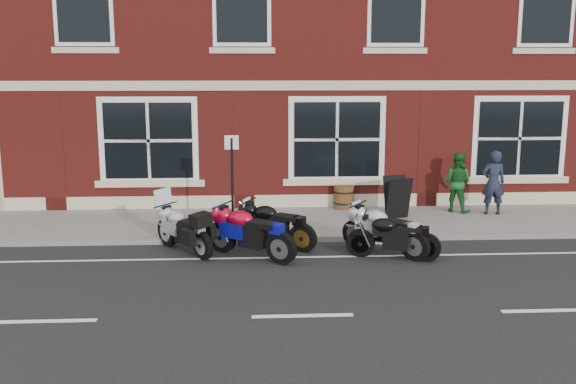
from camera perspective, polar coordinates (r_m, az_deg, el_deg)
The scene contains 14 objects.
ground at distance 13.11m, azimuth 0.28°, elevation -6.08°, with size 80.00×80.00×0.00m, color black.
sidewalk at distance 15.98m, azimuth -0.37°, elevation -2.75°, with size 30.00×3.00×0.12m, color slate.
kerb at distance 14.46m, azimuth -0.06°, elevation -4.22°, with size 30.00×0.16×0.12m, color slate.
pub_building at distance 23.13m, azimuth -1.34°, elevation 16.26°, with size 24.00×12.00×12.00m, color maroon.
moto_touring_silver at distance 13.75m, azimuth -9.27°, elevation -3.13°, with size 1.32×1.63×1.30m.
moto_sport_red at distance 13.17m, azimuth -3.43°, elevation -3.45°, with size 1.83×1.45×0.99m.
moto_sport_black at distance 13.94m, azimuth -1.30°, elevation -2.80°, with size 1.77×1.24×0.92m.
moto_sport_silver at distance 13.58m, azimuth 8.52°, elevation -3.25°, with size 1.59×1.54×0.94m.
moto_naked_black at distance 13.26m, azimuth 9.18°, elevation -3.80°, with size 1.87×0.70×0.86m.
pedestrian_left at distance 17.33m, azimuth 17.78°, elevation 0.81°, with size 0.61×0.40×1.66m, color #191F2D.
pedestrian_right at distance 17.40m, azimuth 14.81°, elevation 0.85°, with size 0.76×0.60×1.57m, color #17511E.
a_board_sign at distance 16.40m, azimuth 9.68°, elevation -0.45°, with size 0.63×0.42×1.06m, color black, non-canonical shape.
barrel_planter at distance 17.33m, azimuth 4.98°, elevation -0.45°, with size 0.57×0.57×0.63m.
parking_sign at distance 14.63m, azimuth -4.99°, elevation 1.35°, with size 0.32×0.06×2.24m.
Camera 1 is at (-0.76, -12.52, 3.82)m, focal length 40.00 mm.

